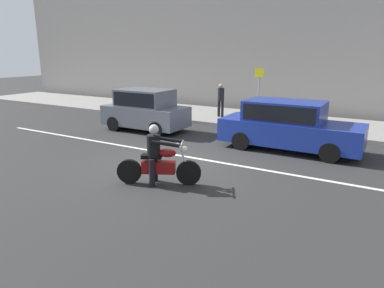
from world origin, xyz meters
name	(u,v)px	position (x,y,z in m)	size (l,w,h in m)	color
ground_plane	(168,163)	(0.00, 0.00, 0.00)	(80.00, 80.00, 0.00)	#2B2B2B
sidewalk_slab	(257,119)	(0.00, 8.00, 0.07)	(40.00, 4.40, 0.14)	gray
building_facade	(284,3)	(0.00, 11.40, 5.90)	(40.00, 1.40, 11.81)	gray
lane_marking_stripe	(186,157)	(0.12, 0.90, 0.00)	(18.00, 0.14, 0.01)	silver
motorcycle_with_rider_black_leather	(158,160)	(0.76, -1.54, 0.65)	(2.03, 1.12, 1.58)	black
parked_sedan_cobalt_blue	(288,125)	(2.74, 3.41, 0.89)	(4.76, 1.82, 1.72)	navy
parked_hatchback_slate_gray	(145,110)	(-3.46, 3.40, 0.93)	(3.68, 1.76, 1.80)	slate
street_sign_post	(259,87)	(-0.13, 8.38, 1.64)	(0.44, 0.08, 2.47)	gray
pedestrian_bystander	(221,98)	(-1.78, 7.44, 1.11)	(0.34, 0.34, 1.67)	black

